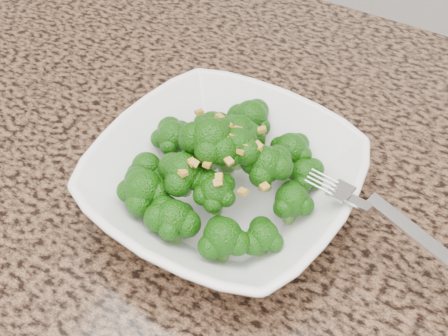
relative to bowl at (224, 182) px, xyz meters
The scene contains 5 objects.
granite_counter 0.13m from the bowl, 96.06° to the right, with size 1.64×1.04×0.03m, color brown.
bowl is the anchor object (origin of this frame).
broccoli_pile 0.06m from the bowl, ahead, with size 0.22×0.22×0.07m, color #154D08, non-canonical shape.
garlic_topping 0.10m from the bowl, ahead, with size 0.13×0.13×0.01m, color #B6892C, non-canonical shape.
fork 0.14m from the bowl, ahead, with size 0.18×0.03×0.01m, color silver, non-canonical shape.
Camera 1 is at (0.19, 0.11, 1.34)m, focal length 45.00 mm.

